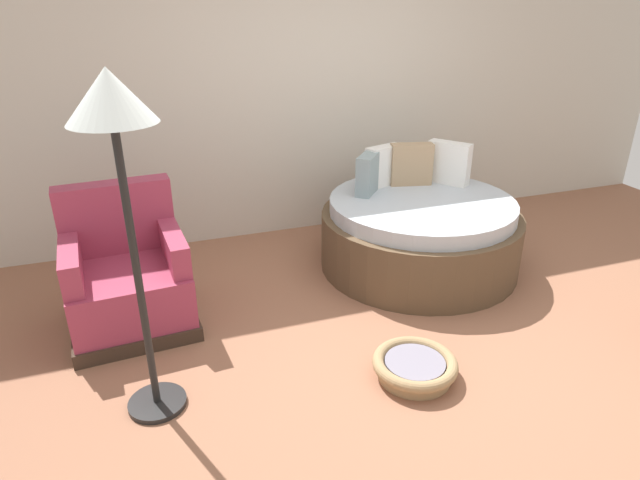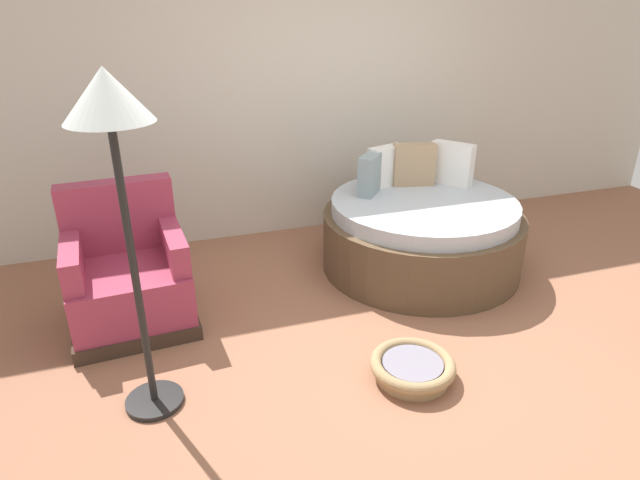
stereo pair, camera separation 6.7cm
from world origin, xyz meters
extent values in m
cube|color=#936047|center=(0.00, 0.00, -0.01)|extent=(8.00, 8.00, 0.02)
cube|color=beige|center=(0.00, 2.17, 1.38)|extent=(8.00, 0.12, 2.75)
cylinder|color=brown|center=(0.56, 0.99, 0.24)|extent=(1.63, 1.63, 0.48)
cylinder|color=#B2BCC6|center=(0.56, 0.99, 0.54)|extent=(1.50, 1.50, 0.12)
cube|color=white|center=(0.97, 1.29, 0.78)|extent=(0.31, 0.36, 0.36)
cube|color=tan|center=(0.65, 1.37, 0.77)|extent=(0.37, 0.20, 0.36)
cube|color=white|center=(0.42, 1.43, 0.77)|extent=(0.36, 0.22, 0.34)
cube|color=gray|center=(0.21, 1.29, 0.76)|extent=(0.30, 0.32, 0.32)
cube|color=#38281E|center=(-1.74, 0.84, 0.05)|extent=(0.85, 0.85, 0.10)
cube|color=#99334C|center=(-1.74, 0.84, 0.27)|extent=(0.81, 0.81, 0.34)
cube|color=#99334C|center=(-1.76, 1.15, 0.69)|extent=(0.77, 0.21, 0.50)
cube|color=#99334C|center=(-2.05, 0.82, 0.55)|extent=(0.17, 0.69, 0.22)
cube|color=#99334C|center=(-1.42, 0.86, 0.55)|extent=(0.17, 0.69, 0.22)
cylinder|color=#9E7F56|center=(-0.17, -0.31, 0.03)|extent=(0.44, 0.44, 0.06)
torus|color=#9E7F56|center=(-0.17, -0.31, 0.10)|extent=(0.51, 0.51, 0.07)
cylinder|color=gray|center=(-0.17, -0.31, 0.08)|extent=(0.36, 0.36, 0.05)
cylinder|color=black|center=(-1.65, -0.06, 0.01)|extent=(0.32, 0.32, 0.03)
cylinder|color=black|center=(-1.65, -0.06, 0.81)|extent=(0.04, 0.04, 1.55)
cone|color=silver|center=(-1.65, -0.06, 1.70)|extent=(0.40, 0.40, 0.24)
camera|label=1|loc=(-1.58, -2.61, 2.09)|focal=30.41mm
camera|label=2|loc=(-1.52, -2.63, 2.09)|focal=30.41mm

